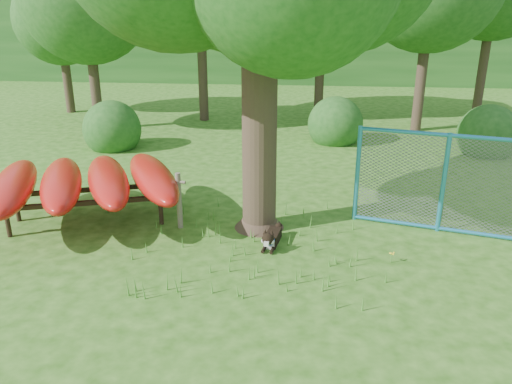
# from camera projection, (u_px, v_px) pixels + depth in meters

# --- Properties ---
(ground) EXTENTS (80.00, 80.00, 0.00)m
(ground) POSITION_uv_depth(u_px,v_px,m) (237.00, 272.00, 8.34)
(ground) COLOR #235410
(ground) RESTS_ON ground
(wooden_post) EXTENTS (0.32, 0.13, 1.15)m
(wooden_post) POSITION_uv_depth(u_px,v_px,m) (179.00, 199.00, 9.84)
(wooden_post) COLOR #655D4B
(wooden_post) RESTS_ON ground
(kayak_rack) EXTENTS (4.65, 4.17, 1.16)m
(kayak_rack) POSITION_uv_depth(u_px,v_px,m) (85.00, 182.00, 9.99)
(kayak_rack) COLOR black
(kayak_rack) RESTS_ON ground
(husky_dog) EXTENTS (0.34, 0.97, 0.44)m
(husky_dog) POSITION_uv_depth(u_px,v_px,m) (271.00, 238.00, 9.23)
(husky_dog) COLOR black
(husky_dog) RESTS_ON ground
(fence_section) EXTENTS (3.30, 0.95, 3.30)m
(fence_section) POSITION_uv_depth(u_px,v_px,m) (443.00, 183.00, 9.57)
(fence_section) COLOR #2889BD
(fence_section) RESTS_ON ground
(wildflower_clump) EXTENTS (0.09, 0.08, 0.20)m
(wildflower_clump) POSITION_uv_depth(u_px,v_px,m) (392.00, 254.00, 8.60)
(wildflower_clump) COLOR #4A892D
(wildflower_clump) RESTS_ON ground
(bg_tree_c) EXTENTS (4.00, 4.00, 6.12)m
(bg_tree_c) POSITION_uv_depth(u_px,v_px,m) (322.00, 10.00, 18.92)
(bg_tree_c) COLOR #34261C
(bg_tree_c) RESTS_ON ground
(bg_tree_f) EXTENTS (3.60, 3.60, 5.55)m
(bg_tree_f) POSITION_uv_depth(u_px,v_px,m) (60.00, 20.00, 20.08)
(bg_tree_f) COLOR #34261C
(bg_tree_f) RESTS_ON ground
(shrub_left) EXTENTS (1.80, 1.80, 1.80)m
(shrub_left) POSITION_uv_depth(u_px,v_px,m) (114.00, 148.00, 15.84)
(shrub_left) COLOR #1C4F19
(shrub_left) RESTS_ON ground
(shrub_right) EXTENTS (1.80, 1.80, 1.80)m
(shrub_right) POSITION_uv_depth(u_px,v_px,m) (485.00, 154.00, 15.18)
(shrub_right) COLOR #1C4F19
(shrub_right) RESTS_ON ground
(shrub_mid) EXTENTS (1.80, 1.80, 1.80)m
(shrub_mid) POSITION_uv_depth(u_px,v_px,m) (334.00, 142.00, 16.55)
(shrub_mid) COLOR #1C4F19
(shrub_mid) RESTS_ON ground
(wooded_hillside) EXTENTS (80.00, 12.00, 6.00)m
(wooded_hillside) POSITION_uv_depth(u_px,v_px,m) (295.00, 27.00, 33.46)
(wooded_hillside) COLOR #1C4F19
(wooded_hillside) RESTS_ON ground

